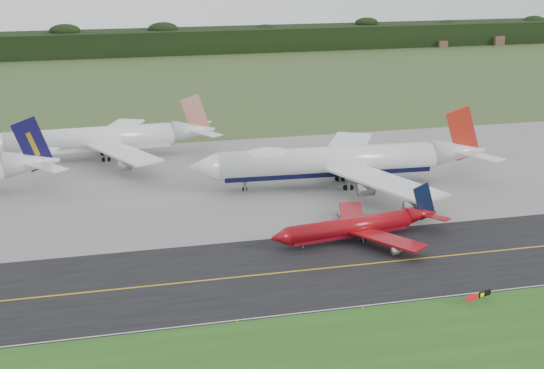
{
  "coord_description": "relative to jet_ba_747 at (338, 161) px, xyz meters",
  "views": [
    {
      "loc": [
        -43.32,
        -123.16,
        56.34
      ],
      "look_at": [
        -8.35,
        22.0,
        7.95
      ],
      "focal_mm": 50.0,
      "sensor_mm": 36.0,
      "label": 1
    }
  ],
  "objects": [
    {
      "name": "ground",
      "position": [
        -12.5,
        -41.17,
        -6.26
      ],
      "size": [
        600.0,
        600.0,
        0.0
      ],
      "primitive_type": "plane",
      "color": "#354C23",
      "rests_on": "ground"
    },
    {
      "name": "grass_verge",
      "position": [
        -12.5,
        -76.17,
        -6.25
      ],
      "size": [
        400.0,
        30.0,
        0.01
      ],
      "primitive_type": "cube",
      "color": "#225418",
      "rests_on": "ground"
    },
    {
      "name": "taxiway",
      "position": [
        -12.5,
        -45.17,
        -6.25
      ],
      "size": [
        400.0,
        32.0,
        0.02
      ],
      "primitive_type": "cube",
      "color": "black",
      "rests_on": "ground"
    },
    {
      "name": "apron",
      "position": [
        -12.5,
        9.83,
        -6.25
      ],
      "size": [
        400.0,
        78.0,
        0.01
      ],
      "primitive_type": "cube",
      "color": "gray",
      "rests_on": "ground"
    },
    {
      "name": "taxiway_centreline",
      "position": [
        -12.5,
        -45.17,
        -6.23
      ],
      "size": [
        400.0,
        0.4,
        0.0
      ],
      "primitive_type": "cube",
      "color": "gold",
      "rests_on": "taxiway"
    },
    {
      "name": "taxiway_edge_line",
      "position": [
        -12.5,
        -60.67,
        -6.23
      ],
      "size": [
        400.0,
        0.25,
        0.0
      ],
      "primitive_type": "cube",
      "color": "silver",
      "rests_on": "taxiway"
    },
    {
      "name": "horizon_treeline",
      "position": [
        -12.5,
        232.6,
        -0.78
      ],
      "size": [
        700.0,
        25.0,
        12.0
      ],
      "color": "black",
      "rests_on": "ground"
    },
    {
      "name": "jet_ba_747",
      "position": [
        0.0,
        0.0,
        0.0
      ],
      "size": [
        73.07,
        60.52,
        18.38
      ],
      "color": "white",
      "rests_on": "ground"
    },
    {
      "name": "jet_red_737",
      "position": [
        -6.78,
        -33.23,
        -3.52
      ],
      "size": [
        36.56,
        29.5,
        9.88
      ],
      "color": "maroon",
      "rests_on": "ground"
    },
    {
      "name": "jet_star_tail",
      "position": [
        -53.79,
        37.73,
        -0.84
      ],
      "size": [
        61.44,
        51.54,
        16.24
      ],
      "color": "white",
      "rests_on": "ground"
    },
    {
      "name": "taxiway_sign",
      "position": [
        2.93,
        -63.96,
        -5.01
      ],
      "size": [
        5.11,
        1.8,
        1.77
      ],
      "color": "slate",
      "rests_on": "ground"
    },
    {
      "name": "edge_marker_left",
      "position": [
        -36.67,
        -61.67,
        -6.01
      ],
      "size": [
        0.16,
        0.16,
        0.5
      ],
      "primitive_type": "cylinder",
      "color": "yellow",
      "rests_on": "ground"
    },
    {
      "name": "edge_marker_center",
      "position": [
        -16.11,
        -61.67,
        -6.01
      ],
      "size": [
        0.16,
        0.16,
        0.5
      ],
      "primitive_type": "cylinder",
      "color": "yellow",
      "rests_on": "ground"
    }
  ]
}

